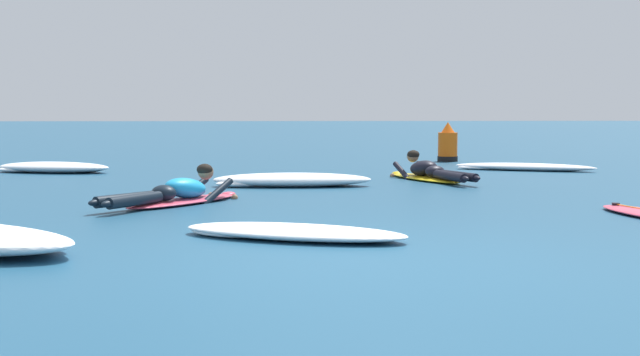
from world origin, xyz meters
The scene contains 8 objects.
ground_plane centered at (0.00, 10.00, 0.00)m, with size 120.00×120.00×0.00m, color navy.
surfer_near centered at (-1.84, 4.13, 0.14)m, with size 1.77×2.28×0.55m.
surfer_far centered at (2.00, 7.51, 0.14)m, with size 1.26×2.60×0.54m.
whitewater_front centered at (-0.40, 1.22, 0.06)m, with size 2.32×1.49×0.13m.
whitewater_mid_left centered at (-4.81, 9.63, 0.10)m, with size 2.37×1.37×0.21m.
whitewater_mid_right centered at (-0.33, 6.54, 0.10)m, with size 2.50×0.80×0.21m.
whitewater_far_band centered at (4.29, 9.69, 0.07)m, with size 2.72×1.55×0.15m.
channel_marker_buoy centered at (3.34, 12.57, 0.35)m, with size 0.46×0.46×0.90m.
Camera 1 is at (-0.56, -6.74, 1.24)m, focal length 47.76 mm.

